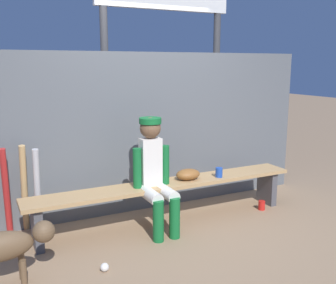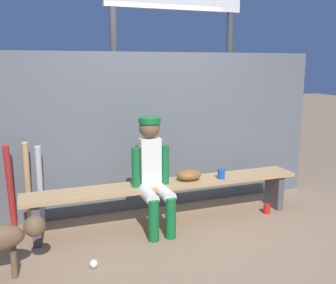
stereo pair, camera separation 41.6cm
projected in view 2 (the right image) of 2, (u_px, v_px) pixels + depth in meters
name	position (u px, v px, depth m)	size (l,w,h in m)	color
ground_plane	(168.00, 222.00, 4.34)	(30.00, 30.00, 0.00)	#937556
chainlink_fence	(153.00, 132.00, 4.62)	(4.28, 0.03, 1.86)	#595E63
dugout_bench	(168.00, 190.00, 4.27)	(3.07, 0.36, 0.46)	tan
player_seated	(153.00, 170.00, 4.04)	(0.41, 0.55, 1.19)	silver
baseball_glove	(189.00, 175.00, 4.32)	(0.28, 0.20, 0.12)	brown
bat_aluminum_silver	(40.00, 186.00, 4.15)	(0.06, 0.06, 0.90)	#B7B7BC
bat_wood_tan	(28.00, 184.00, 4.15)	(0.06, 0.06, 0.95)	tan
bat_aluminum_red	(10.00, 187.00, 4.07)	(0.06, 0.06, 0.93)	#B22323
baseball	(94.00, 264.00, 3.36)	(0.07, 0.07, 0.07)	white
cup_on_ground	(267.00, 209.00, 4.59)	(0.08, 0.08, 0.11)	red
cup_on_bench	(221.00, 174.00, 4.38)	(0.08, 0.08, 0.11)	#1E47AD
scoreboard	(180.00, 11.00, 5.26)	(2.21, 0.27, 3.47)	#3F3F42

